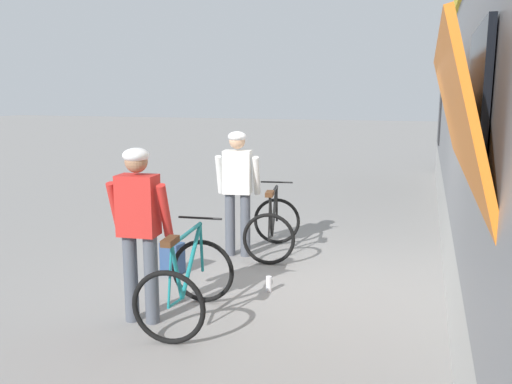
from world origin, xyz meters
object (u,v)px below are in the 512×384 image
Objects in this scene: bicycle_near_black at (273,226)px; bicycle_far_teal at (187,283)px; water_bottle_near_the_bikes at (269,284)px; cyclist_far_in_red at (139,220)px; backpack_on_platform at (172,258)px; water_bottle_by_the_backpack at (151,265)px; cyclist_near_in_white at (237,182)px.

bicycle_near_black and bicycle_far_teal have the same top height.
cyclist_far_in_red is at bearing -130.12° from water_bottle_near_the_bikes.
backpack_on_platform is 1.81× the size of water_bottle_by_the_backpack.
bicycle_near_black is 1.83m from water_bottle_by_the_backpack.
water_bottle_by_the_backpack is (-0.79, -1.07, -0.94)m from cyclist_near_in_white.
cyclist_near_in_white is 2.38m from cyclist_far_in_red.
cyclist_near_in_white is 1.55× the size of bicycle_far_teal.
bicycle_far_teal reaches higher than water_bottle_by_the_backpack.
water_bottle_near_the_bikes is (0.82, -1.21, -0.96)m from cyclist_near_in_white.
cyclist_far_in_red is at bearing -103.35° from bicycle_near_black.
backpack_on_platform is 1.39m from water_bottle_near_the_bikes.
cyclist_near_in_white is at bearing 85.92° from cyclist_far_in_red.
water_bottle_near_the_bikes is at bearing 61.87° from bicycle_far_teal.
cyclist_far_in_red is at bearing -162.50° from bicycle_far_teal.
cyclist_far_in_red is 1.81m from water_bottle_near_the_bikes.
bicycle_near_black reaches higher than backpack_on_platform.
cyclist_far_in_red reaches higher than water_bottle_by_the_backpack.
bicycle_far_teal is at bearing -45.81° from backpack_on_platform.
cyclist_near_in_white is 2.35m from bicycle_far_teal.
bicycle_near_black is at bearing 76.65° from cyclist_far_in_red.
bicycle_far_teal is at bearing -118.13° from water_bottle_near_the_bikes.
water_bottle_near_the_bikes is at bearing -4.69° from water_bottle_by_the_backpack.
cyclist_near_in_white is 9.57× the size of water_bottle_near_the_bikes.
bicycle_far_teal is 1.54m from backpack_on_platform.
cyclist_near_in_white reaches higher than bicycle_far_teal.
water_bottle_by_the_backpack is at bearing 175.31° from water_bottle_near_the_bikes.
bicycle_far_teal is at bearing -83.29° from cyclist_near_in_white.
water_bottle_by_the_backpack is (-0.25, -0.12, -0.09)m from backpack_on_platform.
cyclist_near_in_white is 0.83m from bicycle_near_black.
water_bottle_by_the_backpack is at bearing -126.48° from cyclist_near_in_white.
cyclist_near_in_white is 1.75m from water_bottle_near_the_bikes.
backpack_on_platform is (-1.00, -1.19, -0.20)m from bicycle_near_black.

